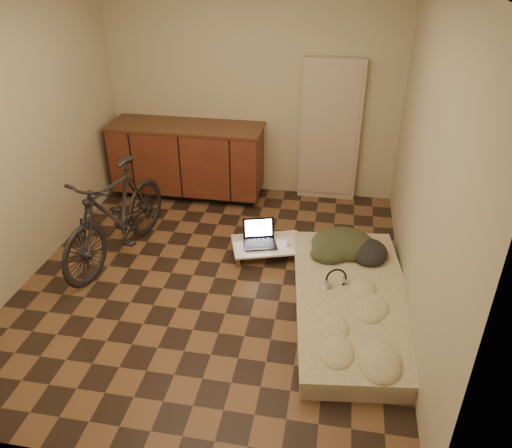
% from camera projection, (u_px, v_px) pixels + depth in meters
% --- Properties ---
extents(room_shell, '(3.50, 4.00, 2.60)m').
position_uv_depth(room_shell, '(208.00, 151.00, 4.15)').
color(room_shell, brown).
rests_on(room_shell, ground).
extents(cabinets, '(1.84, 0.62, 0.91)m').
position_uv_depth(cabinets, '(188.00, 160.00, 6.13)').
color(cabinets, black).
rests_on(cabinets, ground).
extents(appliance_panel, '(0.70, 0.10, 1.70)m').
position_uv_depth(appliance_panel, '(330.00, 132.00, 5.89)').
color(appliance_panel, beige).
rests_on(appliance_panel, ground).
extents(bicycle, '(0.82, 1.73, 1.08)m').
position_uv_depth(bicycle, '(115.00, 210.00, 4.86)').
color(bicycle, black).
rests_on(bicycle, ground).
extents(futon, '(1.23, 2.15, 0.18)m').
position_uv_depth(futon, '(352.00, 302.00, 4.34)').
color(futon, '#B9A794').
rests_on(futon, ground).
extents(clothing_pile, '(0.72, 0.63, 0.26)m').
position_uv_depth(clothing_pile, '(350.00, 239.00, 4.82)').
color(clothing_pile, '#303720').
rests_on(clothing_pile, futon).
extents(headphones, '(0.26, 0.25, 0.14)m').
position_uv_depth(headphones, '(336.00, 278.00, 4.37)').
color(headphones, black).
rests_on(headphones, futon).
extents(lap_desk, '(0.81, 0.65, 0.12)m').
position_uv_depth(lap_desk, '(267.00, 245.00, 5.12)').
color(lap_desk, brown).
rests_on(lap_desk, ground).
extents(laptop, '(0.39, 0.37, 0.22)m').
position_uv_depth(laptop, '(259.00, 238.00, 5.11)').
color(laptop, black).
rests_on(laptop, lap_desk).
extents(mouse, '(0.07, 0.11, 0.04)m').
position_uv_depth(mouse, '(287.00, 243.00, 5.08)').
color(mouse, silver).
rests_on(mouse, lap_desk).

